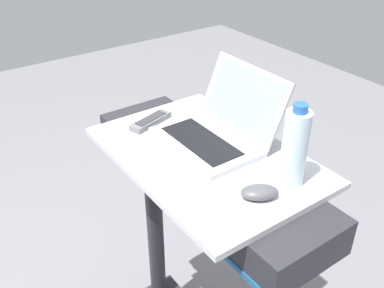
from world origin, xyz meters
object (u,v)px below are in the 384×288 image
object	(u,v)px
computer_mouse	(260,192)
tv_remote	(151,121)
laptop	(218,127)
water_bottle	(295,148)

from	to	relation	value
computer_mouse	tv_remote	bearing A→B (deg)	-146.86
laptop	tv_remote	size ratio (longest dim) A/B	2.00
water_bottle	tv_remote	size ratio (longest dim) A/B	1.42
laptop	tv_remote	bearing A→B (deg)	-149.02
water_bottle	tv_remote	world-z (taller)	water_bottle
computer_mouse	water_bottle	size ratio (longest dim) A/B	0.42
water_bottle	tv_remote	bearing A→B (deg)	-164.49
tv_remote	water_bottle	bearing A→B (deg)	15.51
computer_mouse	tv_remote	size ratio (longest dim) A/B	0.60
laptop	computer_mouse	bearing A→B (deg)	-15.28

